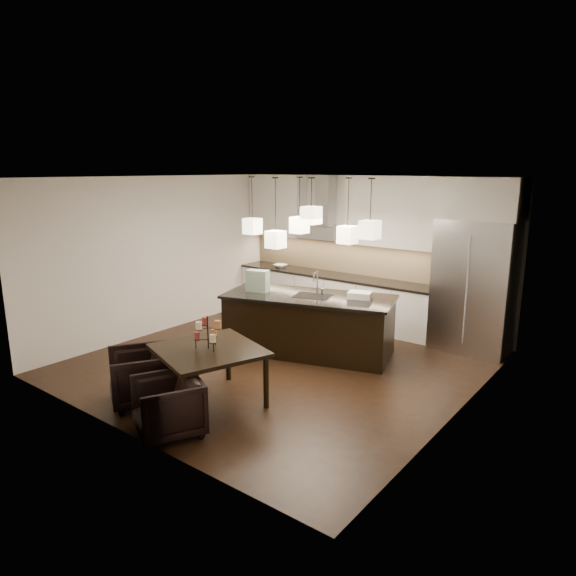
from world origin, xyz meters
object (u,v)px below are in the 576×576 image
Objects in this scene: island_body at (309,325)px; refrigerator at (474,286)px; dining_table at (209,376)px; armchair_left at (141,376)px; armchair_right at (168,406)px.

refrigerator is at bearing 23.36° from island_body.
dining_table is 1.55× the size of armchair_left.
dining_table reaches higher than armchair_left.
dining_table is 0.86m from armchair_left.
dining_table is (-1.96, -3.99, -0.71)m from refrigerator.
island_body is 3.34× the size of armchair_left.
island_body is 2.86m from armchair_left.
island_body is at bearing 121.94° from armchair_right.
armchair_right is (0.28, -3.11, -0.13)m from island_body.
refrigerator is 5.29m from armchair_left.
dining_table is 0.87m from armchair_right.
refrigerator reaches higher than armchair_right.
island_body is 2.15× the size of dining_table.
refrigerator is 2.73m from island_body.
refrigerator is 5.19m from armchair_right.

